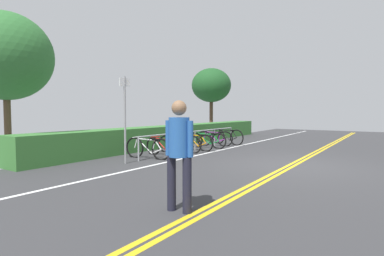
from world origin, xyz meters
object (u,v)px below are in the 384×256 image
(pedestrian, at_px, (179,148))
(sign_post_near, at_px, (125,112))
(bicycle_1, at_px, (164,147))
(bicycle_3, at_px, (196,142))
(bicycle_6, at_px, (227,137))
(bicycle_0, at_px, (148,148))
(bike_rack, at_px, (195,135))
(bicycle_2, at_px, (179,144))
(bicycle_4, at_px, (207,140))
(bicycle_5, at_px, (215,138))
(tree_mid, at_px, (211,86))
(tree_near_left, at_px, (5,57))

(pedestrian, distance_m, sign_post_near, 4.77)
(bicycle_1, distance_m, sign_post_near, 2.25)
(bicycle_3, xyz_separation_m, bicycle_6, (2.72, -0.02, 0.03))
(bicycle_0, distance_m, bicycle_6, 5.37)
(bike_rack, distance_m, sign_post_near, 3.88)
(bicycle_2, distance_m, bicycle_3, 0.90)
(bicycle_2, xyz_separation_m, bicycle_4, (1.85, -0.10, -0.00))
(bicycle_1, height_order, sign_post_near, sign_post_near)
(bicycle_2, relative_size, bicycle_5, 1.09)
(bicycle_0, xyz_separation_m, bicycle_6, (5.37, -0.19, 0.02))
(bicycle_6, distance_m, pedestrian, 9.86)
(pedestrian, bearing_deg, tree_mid, 28.20)
(bicycle_3, distance_m, tree_near_left, 7.06)
(bike_rack, height_order, tree_near_left, tree_near_left)
(pedestrian, bearing_deg, bicycle_1, 41.09)
(bicycle_1, xyz_separation_m, bicycle_4, (2.78, -0.11, 0.01))
(bicycle_4, bearing_deg, bicycle_2, 176.85)
(bicycle_2, relative_size, tree_near_left, 0.38)
(bike_rack, distance_m, bicycle_6, 2.68)
(bike_rack, distance_m, bicycle_5, 1.77)
(bicycle_1, distance_m, bicycle_4, 2.78)
(bicycle_0, height_order, tree_mid, tree_mid)
(bicycle_2, xyz_separation_m, bicycle_5, (2.69, 0.00, 0.01))
(bicycle_1, bearing_deg, tree_near_left, 137.81)
(tree_near_left, bearing_deg, pedestrian, -97.31)
(bicycle_1, bearing_deg, tree_mid, 20.72)
(bicycle_0, relative_size, pedestrian, 1.03)
(tree_near_left, relative_size, tree_mid, 1.03)
(bicycle_6, bearing_deg, bike_rack, 177.95)
(pedestrian, distance_m, tree_near_left, 7.64)
(pedestrian, bearing_deg, bicycle_5, 25.87)
(bike_rack, xyz_separation_m, sign_post_near, (-3.76, 0.03, 0.94))
(bicycle_2, distance_m, bicycle_4, 1.85)
(pedestrian, bearing_deg, bicycle_4, 27.77)
(bicycle_5, bearing_deg, pedestrian, -154.13)
(bicycle_2, distance_m, tree_near_left, 6.32)
(bicycle_0, height_order, bicycle_3, bicycle_0)
(bike_rack, xyz_separation_m, bicycle_0, (-2.70, 0.09, -0.25))
(bike_rack, relative_size, tree_mid, 1.46)
(bike_rack, relative_size, bicycle_1, 3.92)
(bicycle_2, relative_size, pedestrian, 1.00)
(bicycle_0, height_order, bicycle_6, bicycle_6)
(bike_rack, xyz_separation_m, bicycle_2, (-0.94, 0.08, -0.27))
(bike_rack, height_order, bicycle_5, bike_rack)
(pedestrian, distance_m, tree_mid, 16.32)
(bicycle_4, distance_m, bicycle_6, 1.76)
(bicycle_2, height_order, bicycle_4, bicycle_2)
(sign_post_near, bearing_deg, bicycle_4, -0.73)
(bicycle_5, relative_size, pedestrian, 0.92)
(bicycle_2, xyz_separation_m, pedestrian, (-5.48, -3.96, 0.67))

